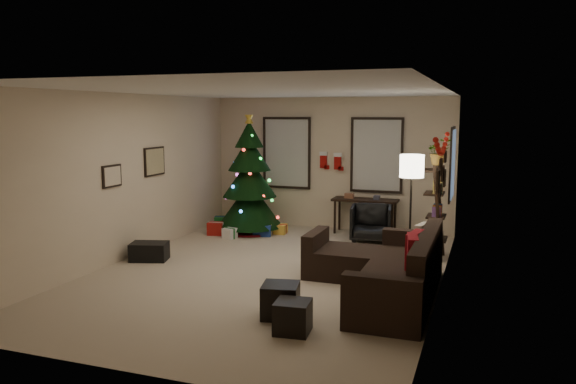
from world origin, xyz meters
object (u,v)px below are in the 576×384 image
Objects in this scene: sofa at (387,272)px; desk at (365,203)px; bookshelf at (437,209)px; desk_chair at (371,223)px; christmas_tree at (250,182)px.

sofa reaches higher than desk.
bookshelf reaches higher than sofa.
desk is (-1.05, 3.56, 0.33)m from sofa.
bookshelf is at bearing -45.10° from desk.
bookshelf is (0.46, 2.05, 0.54)m from sofa.
desk_chair is 0.41× the size of bookshelf.
sofa is at bearing -102.63° from bookshelf.
christmas_tree is 3.83m from bookshelf.
sofa is 2.12× the size of desk.
christmas_tree is at bearing 166.76° from bookshelf.
desk is 0.75m from desk_chair.
christmas_tree reaches higher than desk.
bookshelf is (1.26, -0.87, 0.47)m from desk_chair.
bookshelf is (1.51, -1.52, 0.21)m from desk.
christmas_tree reaches higher than bookshelf.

